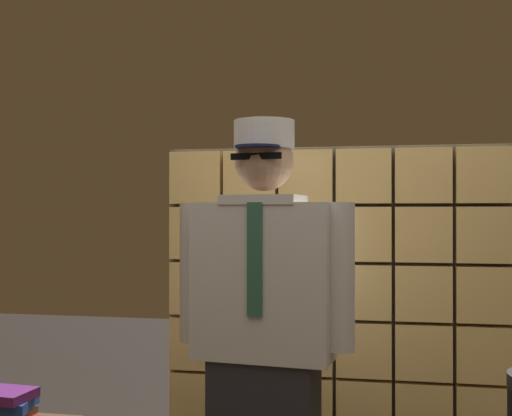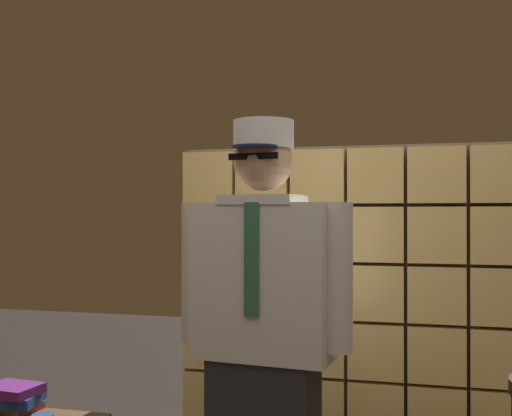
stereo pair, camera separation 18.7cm
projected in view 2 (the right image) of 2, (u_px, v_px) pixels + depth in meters
glass_block_wall at (347, 320)px, 3.20m from camera, size 1.73×0.10×1.73m
standing_person at (263, 340)px, 2.44m from camera, size 0.69×0.32×1.73m
book_stack at (14, 403)px, 2.54m from camera, size 0.24×0.21×0.15m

